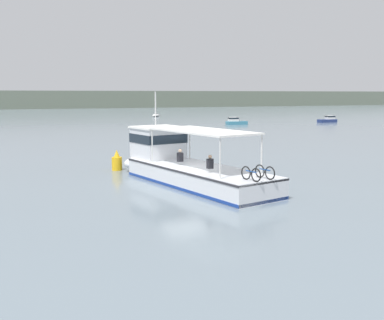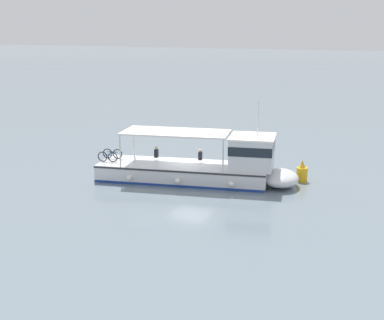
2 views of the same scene
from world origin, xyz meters
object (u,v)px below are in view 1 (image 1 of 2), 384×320
(motorboat_horizon_east, at_px, (235,121))
(channel_buoy, at_px, (117,162))
(ferry_main, at_px, (182,164))
(sailboat_outer_anchorage, at_px, (156,114))
(motorboat_off_stern, at_px, (328,119))

(motorboat_horizon_east, height_order, channel_buoy, channel_buoy)
(ferry_main, distance_m, motorboat_horizon_east, 51.32)
(ferry_main, bearing_deg, motorboat_horizon_east, 58.83)
(ferry_main, relative_size, channel_buoy, 9.34)
(sailboat_outer_anchorage, bearing_deg, ferry_main, -106.56)
(ferry_main, height_order, motorboat_off_stern, ferry_main)
(channel_buoy, bearing_deg, motorboat_off_stern, 38.00)
(ferry_main, bearing_deg, motorboat_off_stern, 43.46)
(motorboat_off_stern, distance_m, motorboat_horizon_east, 18.69)
(sailboat_outer_anchorage, bearing_deg, motorboat_off_stern, -55.25)
(sailboat_outer_anchorage, bearing_deg, channel_buoy, -109.74)
(motorboat_off_stern, relative_size, sailboat_outer_anchorage, 0.67)
(sailboat_outer_anchorage, relative_size, motorboat_horizon_east, 1.46)
(sailboat_outer_anchorage, height_order, motorboat_horizon_east, sailboat_outer_anchorage)
(motorboat_off_stern, height_order, channel_buoy, channel_buoy)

